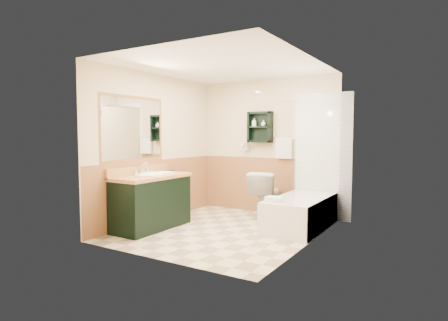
% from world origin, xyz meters
% --- Properties ---
extents(floor, '(3.00, 3.00, 0.00)m').
position_xyz_m(floor, '(0.00, 0.00, 0.00)').
color(floor, beige).
rests_on(floor, ground).
extents(back_wall, '(2.60, 0.04, 2.40)m').
position_xyz_m(back_wall, '(0.00, 1.52, 1.20)').
color(back_wall, '#FFE9C7').
rests_on(back_wall, ground).
extents(left_wall, '(0.04, 3.00, 2.40)m').
position_xyz_m(left_wall, '(-1.32, 0.00, 1.20)').
color(left_wall, '#FFE9C7').
rests_on(left_wall, ground).
extents(right_wall, '(0.04, 3.00, 2.40)m').
position_xyz_m(right_wall, '(1.32, 0.00, 1.20)').
color(right_wall, '#FFE9C7').
rests_on(right_wall, ground).
extents(ceiling, '(2.60, 3.00, 0.04)m').
position_xyz_m(ceiling, '(0.00, 0.00, 2.42)').
color(ceiling, white).
rests_on(ceiling, back_wall).
extents(wainscot_left, '(2.98, 2.98, 1.00)m').
position_xyz_m(wainscot_left, '(-1.29, 0.00, 0.50)').
color(wainscot_left, '#B27A48').
rests_on(wainscot_left, left_wall).
extents(wainscot_back, '(2.58, 2.58, 1.00)m').
position_xyz_m(wainscot_back, '(0.00, 1.49, 0.50)').
color(wainscot_back, '#B27A48').
rests_on(wainscot_back, back_wall).
extents(mirror_frame, '(1.30, 1.30, 1.00)m').
position_xyz_m(mirror_frame, '(-1.27, -0.55, 1.50)').
color(mirror_frame, olive).
rests_on(mirror_frame, left_wall).
extents(mirror_glass, '(1.20, 1.20, 0.90)m').
position_xyz_m(mirror_glass, '(-1.27, -0.55, 1.50)').
color(mirror_glass, white).
rests_on(mirror_glass, left_wall).
extents(tile_right, '(1.50, 1.50, 2.10)m').
position_xyz_m(tile_right, '(1.28, 0.75, 1.05)').
color(tile_right, white).
rests_on(tile_right, right_wall).
extents(tile_back, '(0.95, 0.95, 2.10)m').
position_xyz_m(tile_back, '(1.03, 1.48, 1.05)').
color(tile_back, white).
rests_on(tile_back, back_wall).
extents(tile_accent, '(1.50, 1.50, 0.10)m').
position_xyz_m(tile_accent, '(1.27, 0.75, 1.90)').
color(tile_accent, '#15492E').
rests_on(tile_accent, right_wall).
extents(wall_shelf, '(0.45, 0.15, 0.55)m').
position_xyz_m(wall_shelf, '(-0.10, 1.41, 1.55)').
color(wall_shelf, black).
rests_on(wall_shelf, back_wall).
extents(hair_dryer, '(0.10, 0.24, 0.18)m').
position_xyz_m(hair_dryer, '(-0.40, 1.43, 1.20)').
color(hair_dryer, silver).
rests_on(hair_dryer, back_wall).
extents(towel_bar, '(0.40, 0.06, 0.40)m').
position_xyz_m(towel_bar, '(0.35, 1.45, 1.35)').
color(towel_bar, white).
rests_on(towel_bar, back_wall).
extents(curtain_rod, '(0.03, 1.60, 0.03)m').
position_xyz_m(curtain_rod, '(0.53, 0.75, 2.00)').
color(curtain_rod, silver).
rests_on(curtain_rod, back_wall).
extents(shower_curtain, '(1.05, 1.05, 1.70)m').
position_xyz_m(shower_curtain, '(0.53, 0.92, 1.15)').
color(shower_curtain, beige).
rests_on(shower_curtain, curtain_rod).
extents(vanity, '(0.59, 1.27, 0.81)m').
position_xyz_m(vanity, '(-0.99, -0.47, 0.40)').
color(vanity, black).
rests_on(vanity, ground).
extents(bathtub, '(0.71, 1.50, 0.47)m').
position_xyz_m(bathtub, '(0.93, 0.72, 0.24)').
color(bathtub, white).
rests_on(bathtub, ground).
extents(toilet, '(0.55, 0.85, 0.78)m').
position_xyz_m(toilet, '(0.16, 1.13, 0.39)').
color(toilet, white).
rests_on(toilet, ground).
extents(counter_towel, '(0.25, 0.20, 0.04)m').
position_xyz_m(counter_towel, '(-0.89, -0.27, 0.83)').
color(counter_towel, white).
rests_on(counter_towel, vanity).
extents(vanity_book, '(0.16, 0.09, 0.23)m').
position_xyz_m(vanity_book, '(-1.16, -0.01, 0.92)').
color(vanity_book, black).
rests_on(vanity_book, vanity).
extents(tub_towel, '(0.22, 0.18, 0.07)m').
position_xyz_m(tub_towel, '(0.73, 0.16, 0.51)').
color(tub_towel, white).
rests_on(tub_towel, bathtub).
extents(soap_bottle_a, '(0.11, 0.16, 0.07)m').
position_xyz_m(soap_bottle_a, '(-0.21, 1.40, 1.60)').
color(soap_bottle_a, white).
rests_on(soap_bottle_a, wall_shelf).
extents(soap_bottle_b, '(0.09, 0.11, 0.08)m').
position_xyz_m(soap_bottle_b, '(-0.03, 1.40, 1.61)').
color(soap_bottle_b, white).
rests_on(soap_bottle_b, wall_shelf).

